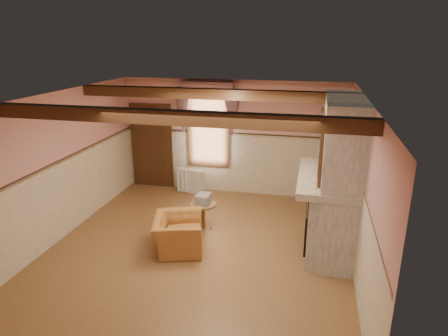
% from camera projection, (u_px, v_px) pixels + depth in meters
% --- Properties ---
extents(floor, '(5.50, 6.00, 0.01)m').
position_uv_depth(floor, '(199.00, 249.00, 7.43)').
color(floor, brown).
rests_on(floor, ground).
extents(ceiling, '(5.50, 6.00, 0.01)m').
position_uv_depth(ceiling, '(196.00, 98.00, 6.55)').
color(ceiling, silver).
rests_on(ceiling, wall_back).
extents(wall_back, '(5.50, 0.02, 2.80)m').
position_uv_depth(wall_back, '(232.00, 138.00, 9.77)').
color(wall_back, '#CB8D8C').
rests_on(wall_back, floor).
extents(wall_front, '(5.50, 0.02, 2.80)m').
position_uv_depth(wall_front, '(117.00, 271.00, 4.21)').
color(wall_front, '#CB8D8C').
rests_on(wall_front, floor).
extents(wall_left, '(0.02, 6.00, 2.80)m').
position_uv_depth(wall_left, '(59.00, 167.00, 7.57)').
color(wall_left, '#CB8D8C').
rests_on(wall_left, floor).
extents(wall_right, '(0.02, 6.00, 2.80)m').
position_uv_depth(wall_right, '(362.00, 191.00, 6.41)').
color(wall_right, '#CB8D8C').
rests_on(wall_right, floor).
extents(wainscot, '(5.50, 6.00, 1.50)m').
position_uv_depth(wainscot, '(198.00, 212.00, 7.19)').
color(wainscot, beige).
rests_on(wainscot, floor).
extents(chair_rail, '(5.50, 6.00, 0.08)m').
position_uv_depth(chair_rail, '(197.00, 172.00, 6.96)').
color(chair_rail, black).
rests_on(chair_rail, wainscot).
extents(firebox, '(0.20, 0.95, 0.90)m').
position_uv_depth(firebox, '(311.00, 223.00, 7.42)').
color(firebox, black).
rests_on(firebox, floor).
extents(armchair, '(1.10, 1.19, 0.64)m').
position_uv_depth(armchair, '(178.00, 234.00, 7.31)').
color(armchair, '#9E662D').
rests_on(armchair, floor).
extents(side_table, '(0.69, 0.69, 0.55)m').
position_uv_depth(side_table, '(203.00, 216.00, 8.14)').
color(side_table, brown).
rests_on(side_table, floor).
extents(book_stack, '(0.28, 0.34, 0.20)m').
position_uv_depth(book_stack, '(203.00, 199.00, 8.02)').
color(book_stack, '#B7AD8C').
rests_on(book_stack, side_table).
extents(radiator, '(0.72, 0.33, 0.60)m').
position_uv_depth(radiator, '(190.00, 181.00, 10.05)').
color(radiator, silver).
rests_on(radiator, floor).
extents(bowl, '(0.33, 0.33, 0.08)m').
position_uv_depth(bowl, '(329.00, 169.00, 7.26)').
color(bowl, brown).
rests_on(bowl, mantel).
extents(mantel_clock, '(0.14, 0.24, 0.20)m').
position_uv_depth(mantel_clock, '(329.00, 160.00, 7.58)').
color(mantel_clock, black).
rests_on(mantel_clock, mantel).
extents(oil_lamp, '(0.11, 0.11, 0.28)m').
position_uv_depth(oil_lamp, '(329.00, 157.00, 7.65)').
color(oil_lamp, gold).
rests_on(oil_lamp, mantel).
extents(candle_red, '(0.06, 0.06, 0.16)m').
position_uv_depth(candle_red, '(330.00, 181.00, 6.56)').
color(candle_red, maroon).
rests_on(candle_red, mantel).
extents(jar_yellow, '(0.06, 0.06, 0.12)m').
position_uv_depth(jar_yellow, '(329.00, 176.00, 6.85)').
color(jar_yellow, gold).
rests_on(jar_yellow, mantel).
extents(fireplace, '(0.85, 2.00, 2.80)m').
position_uv_depth(fireplace, '(339.00, 177.00, 7.03)').
color(fireplace, gray).
rests_on(fireplace, floor).
extents(mantel, '(1.05, 2.05, 0.12)m').
position_uv_depth(mantel, '(328.00, 178.00, 7.08)').
color(mantel, gray).
rests_on(mantel, fireplace).
extents(overmantel_mirror, '(0.06, 1.44, 1.04)m').
position_uv_depth(overmantel_mirror, '(320.00, 145.00, 6.93)').
color(overmantel_mirror, silver).
rests_on(overmantel_mirror, fireplace).
extents(door, '(1.10, 0.10, 2.10)m').
position_uv_depth(door, '(152.00, 147.00, 10.27)').
color(door, black).
rests_on(door, floor).
extents(window, '(1.06, 0.08, 2.02)m').
position_uv_depth(window, '(208.00, 127.00, 9.79)').
color(window, white).
rests_on(window, wall_back).
extents(window_drapes, '(1.30, 0.14, 1.40)m').
position_uv_depth(window_drapes, '(207.00, 103.00, 9.52)').
color(window_drapes, gray).
rests_on(window_drapes, wall_back).
extents(ceiling_beam_front, '(5.50, 0.18, 0.20)m').
position_uv_depth(ceiling_beam_front, '(171.00, 117.00, 5.47)').
color(ceiling_beam_front, black).
rests_on(ceiling_beam_front, ceiling).
extents(ceiling_beam_back, '(5.50, 0.18, 0.20)m').
position_uv_depth(ceiling_beam_back, '(214.00, 94.00, 7.69)').
color(ceiling_beam_back, black).
rests_on(ceiling_beam_back, ceiling).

